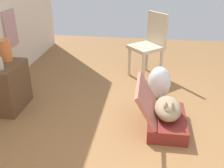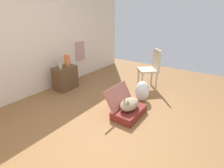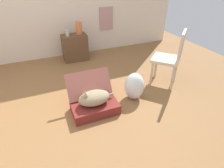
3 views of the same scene
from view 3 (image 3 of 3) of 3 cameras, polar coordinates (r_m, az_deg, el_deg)
ground_plane at (r=2.63m, az=-13.97°, el=-10.13°), size 7.68×7.68×0.00m
suitcase_base at (r=2.61m, az=-5.44°, el=-7.35°), size 0.64×0.41×0.15m
suitcase_lid at (r=2.63m, az=-7.25°, el=-0.09°), size 0.64×0.23×0.37m
cat at (r=2.50m, az=-5.84°, el=-4.34°), size 0.52×0.28×0.24m
plastic_bag_white at (r=2.80m, az=7.07°, el=-0.68°), size 0.30×0.29×0.44m
side_table at (r=4.15m, az=-11.60°, el=11.20°), size 0.53×0.34×0.56m
vase_tall at (r=3.99m, az=-13.96°, el=15.36°), size 0.08×0.08×0.13m
vase_short at (r=4.07m, az=-10.45°, el=17.04°), size 0.14×0.14×0.26m
chair at (r=3.16m, az=18.13°, el=8.10°), size 0.60×0.60×0.96m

